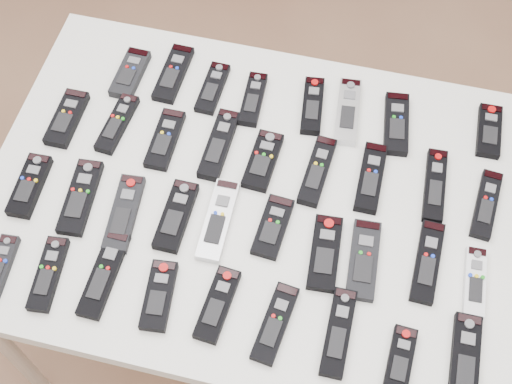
% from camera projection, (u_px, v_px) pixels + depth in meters
% --- Properties ---
extents(ground, '(4.00, 4.00, 0.00)m').
position_uv_depth(ground, '(217.00, 315.00, 2.31)').
color(ground, '#885C45').
rests_on(ground, ground).
extents(table, '(1.25, 0.88, 0.78)m').
position_uv_depth(table, '(256.00, 209.00, 1.68)').
color(table, white).
rests_on(table, ground).
extents(remote_0, '(0.06, 0.15, 0.02)m').
position_uv_depth(remote_0, '(130.00, 74.00, 1.80)').
color(remote_0, black).
rests_on(remote_0, table).
extents(remote_1, '(0.06, 0.18, 0.02)m').
position_uv_depth(remote_1, '(173.00, 74.00, 1.81)').
color(remote_1, black).
rests_on(remote_1, table).
extents(remote_2, '(0.05, 0.16, 0.02)m').
position_uv_depth(remote_2, '(213.00, 88.00, 1.78)').
color(remote_2, black).
rests_on(remote_2, table).
extents(remote_3, '(0.05, 0.16, 0.02)m').
position_uv_depth(remote_3, '(253.00, 99.00, 1.76)').
color(remote_3, black).
rests_on(remote_3, table).
extents(remote_4, '(0.07, 0.17, 0.02)m').
position_uv_depth(remote_4, '(312.00, 106.00, 1.75)').
color(remote_4, black).
rests_on(remote_4, table).
extents(remote_5, '(0.07, 0.19, 0.02)m').
position_uv_depth(remote_5, '(348.00, 112.00, 1.74)').
color(remote_5, '#B7B7BC').
rests_on(remote_5, table).
extents(remote_6, '(0.08, 0.18, 0.02)m').
position_uv_depth(remote_6, '(396.00, 124.00, 1.72)').
color(remote_6, black).
rests_on(remote_6, table).
extents(remote_7, '(0.06, 0.15, 0.02)m').
position_uv_depth(remote_7, '(489.00, 131.00, 1.72)').
color(remote_7, black).
rests_on(remote_7, table).
extents(remote_8, '(0.06, 0.16, 0.02)m').
position_uv_depth(remote_8, '(67.00, 118.00, 1.73)').
color(remote_8, black).
rests_on(remote_8, table).
extents(remote_9, '(0.06, 0.17, 0.02)m').
position_uv_depth(remote_9, '(117.00, 124.00, 1.73)').
color(remote_9, black).
rests_on(remote_9, table).
extents(remote_10, '(0.06, 0.17, 0.02)m').
position_uv_depth(remote_10, '(165.00, 139.00, 1.70)').
color(remote_10, black).
rests_on(remote_10, table).
extents(remote_11, '(0.06, 0.19, 0.02)m').
position_uv_depth(remote_11, '(219.00, 145.00, 1.69)').
color(remote_11, black).
rests_on(remote_11, table).
extents(remote_12, '(0.07, 0.16, 0.02)m').
position_uv_depth(remote_12, '(263.00, 161.00, 1.67)').
color(remote_12, black).
rests_on(remote_12, table).
extents(remote_13, '(0.06, 0.19, 0.02)m').
position_uv_depth(remote_13, '(317.00, 171.00, 1.66)').
color(remote_13, black).
rests_on(remote_13, table).
extents(remote_14, '(0.05, 0.18, 0.02)m').
position_uv_depth(remote_14, '(371.00, 178.00, 1.65)').
color(remote_14, black).
rests_on(remote_14, table).
extents(remote_15, '(0.05, 0.19, 0.02)m').
position_uv_depth(remote_15, '(435.00, 186.00, 1.64)').
color(remote_15, black).
rests_on(remote_15, table).
extents(remote_16, '(0.06, 0.18, 0.02)m').
position_uv_depth(remote_16, '(486.00, 205.00, 1.61)').
color(remote_16, black).
rests_on(remote_16, table).
extents(remote_17, '(0.06, 0.16, 0.02)m').
position_uv_depth(remote_17, '(30.00, 186.00, 1.64)').
color(remote_17, black).
rests_on(remote_17, table).
extents(remote_18, '(0.07, 0.20, 0.02)m').
position_uv_depth(remote_18, '(80.00, 197.00, 1.62)').
color(remote_18, black).
rests_on(remote_18, table).
extents(remote_19, '(0.07, 0.20, 0.02)m').
position_uv_depth(remote_19, '(124.00, 213.00, 1.60)').
color(remote_19, black).
rests_on(remote_19, table).
extents(remote_20, '(0.06, 0.17, 0.02)m').
position_uv_depth(remote_20, '(176.00, 216.00, 1.60)').
color(remote_20, black).
rests_on(remote_20, table).
extents(remote_21, '(0.06, 0.20, 0.02)m').
position_uv_depth(remote_21, '(218.00, 220.00, 1.59)').
color(remote_21, '#B7B7BC').
rests_on(remote_21, table).
extents(remote_22, '(0.07, 0.15, 0.02)m').
position_uv_depth(remote_22, '(273.00, 227.00, 1.58)').
color(remote_22, black).
rests_on(remote_22, table).
extents(remote_23, '(0.07, 0.18, 0.02)m').
position_uv_depth(remote_23, '(325.00, 253.00, 1.55)').
color(remote_23, black).
rests_on(remote_23, table).
extents(remote_24, '(0.07, 0.19, 0.02)m').
position_uv_depth(remote_24, '(364.00, 260.00, 1.54)').
color(remote_24, black).
rests_on(remote_24, table).
extents(remote_25, '(0.06, 0.19, 0.02)m').
position_uv_depth(remote_25, '(427.00, 262.00, 1.54)').
color(remote_25, black).
rests_on(remote_25, table).
extents(remote_26, '(0.05, 0.16, 0.02)m').
position_uv_depth(remote_26, '(475.00, 282.00, 1.51)').
color(remote_26, silver).
rests_on(remote_26, table).
extents(remote_27, '(0.05, 0.14, 0.02)m').
position_uv_depth(remote_27, '(1.00, 266.00, 1.53)').
color(remote_27, black).
rests_on(remote_27, table).
extents(remote_28, '(0.06, 0.17, 0.02)m').
position_uv_depth(remote_28, '(48.00, 274.00, 1.52)').
color(remote_28, black).
rests_on(remote_28, table).
extents(remote_29, '(0.05, 0.20, 0.02)m').
position_uv_depth(remote_29, '(104.00, 274.00, 1.52)').
color(remote_29, black).
rests_on(remote_29, table).
extents(remote_30, '(0.07, 0.16, 0.02)m').
position_uv_depth(remote_30, '(159.00, 296.00, 1.50)').
color(remote_30, black).
rests_on(remote_30, table).
extents(remote_31, '(0.06, 0.17, 0.02)m').
position_uv_depth(remote_31, '(217.00, 304.00, 1.49)').
color(remote_31, black).
rests_on(remote_31, table).
extents(remote_32, '(0.07, 0.18, 0.02)m').
position_uv_depth(remote_32, '(275.00, 323.00, 1.47)').
color(remote_32, black).
rests_on(remote_32, table).
extents(remote_33, '(0.05, 0.19, 0.02)m').
position_uv_depth(remote_33, '(338.00, 332.00, 1.46)').
color(remote_33, black).
rests_on(remote_33, table).
extents(remote_34, '(0.05, 0.14, 0.02)m').
position_uv_depth(remote_34, '(400.00, 361.00, 1.43)').
color(remote_34, black).
rests_on(remote_34, table).
extents(remote_35, '(0.06, 0.19, 0.02)m').
position_uv_depth(remote_35, '(465.00, 361.00, 1.43)').
color(remote_35, black).
rests_on(remote_35, table).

